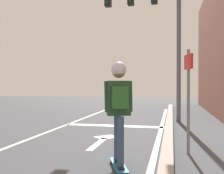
# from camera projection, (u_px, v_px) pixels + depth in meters

# --- Properties ---
(lane_line_center) EXTENTS (0.12, 20.00, 0.01)m
(lane_line_center) POSITION_uv_depth(u_px,v_px,m) (16.00, 144.00, 6.37)
(lane_line_center) COLOR silver
(lane_line_center) RESTS_ON ground
(lane_line_curbside) EXTENTS (0.12, 20.00, 0.01)m
(lane_line_curbside) POSITION_uv_depth(u_px,v_px,m) (155.00, 151.00, 5.66)
(lane_line_curbside) COLOR silver
(lane_line_curbside) RESTS_ON ground
(stop_bar) EXTENTS (3.42, 0.40, 0.01)m
(stop_bar) POSITION_uv_depth(u_px,v_px,m) (115.00, 126.00, 9.19)
(stop_bar) COLOR silver
(stop_bar) RESTS_ON ground
(lane_arrow_stem) EXTENTS (0.16, 1.40, 0.01)m
(lane_arrow_stem) POSITION_uv_depth(u_px,v_px,m) (98.00, 144.00, 6.40)
(lane_arrow_stem) COLOR silver
(lane_arrow_stem) RESTS_ON ground
(lane_arrow_head) EXTENTS (0.71, 0.71, 0.01)m
(lane_arrow_head) POSITION_uv_depth(u_px,v_px,m) (106.00, 137.00, 7.23)
(lane_arrow_head) COLOR silver
(lane_arrow_head) RESTS_ON ground
(curb_strip) EXTENTS (0.24, 24.00, 0.14)m
(curb_strip) POSITION_uv_depth(u_px,v_px,m) (167.00, 149.00, 5.60)
(curb_strip) COLOR #A59A8E
(curb_strip) RESTS_ON ground
(skateboard) EXTENTS (0.48, 0.88, 0.08)m
(skateboard) POSITION_uv_depth(u_px,v_px,m) (119.00, 165.00, 4.50)
(skateboard) COLOR #1A6490
(skateboard) RESTS_ON ground
(skater) EXTENTS (0.45, 0.62, 1.71)m
(skater) POSITION_uv_depth(u_px,v_px,m) (119.00, 99.00, 4.48)
(skater) COLOR #344765
(skater) RESTS_ON skateboard
(traffic_signal_mast) EXTENTS (3.74, 0.34, 5.60)m
(traffic_signal_mast) POSITION_uv_depth(u_px,v_px,m) (151.00, 17.00, 10.38)
(traffic_signal_mast) COLOR #5A5663
(traffic_signal_mast) RESTS_ON ground
(street_sign_post) EXTENTS (0.15, 0.44, 2.13)m
(street_sign_post) POSITION_uv_depth(u_px,v_px,m) (188.00, 85.00, 5.47)
(street_sign_post) COLOR slate
(street_sign_post) RESTS_ON ground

